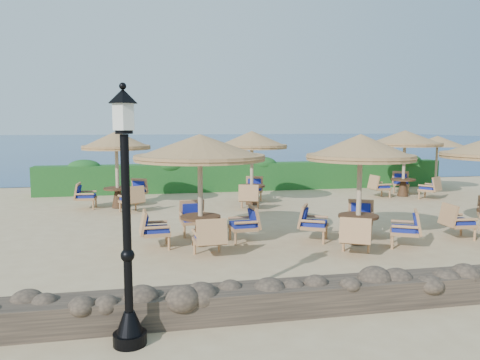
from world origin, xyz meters
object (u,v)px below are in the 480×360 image
Objects in this scene: cafe_set_5 at (405,148)px; lamp_post at (127,229)px; extra_parasol at (437,141)px; cafe_set_4 at (252,150)px; cafe_set_1 at (360,171)px; cafe_set_0 at (200,166)px; cafe_set_3 at (117,157)px.

lamp_post is at bearing -133.60° from cafe_set_5.
extra_parasol is 8.77m from cafe_set_4.
cafe_set_4 is (-1.25, 6.00, 0.20)m from cafe_set_1.
cafe_set_0 is 1.08× the size of cafe_set_4.
lamp_post is 5.16m from cafe_set_0.
cafe_set_3 reaches higher than extra_parasol.
cafe_set_1 is 1.01× the size of cafe_set_3.
cafe_set_1 is (-7.34, -7.74, -0.41)m from extra_parasol.
cafe_set_1 is 0.97× the size of cafe_set_4.
extra_parasol is 10.68m from cafe_set_1.
cafe_set_0 is at bearing 169.95° from cafe_set_1.
cafe_set_0 is at bearing -68.44° from cafe_set_3.
cafe_set_5 is at bearing 2.19° from cafe_set_3.
lamp_post is at bearing -111.34° from cafe_set_4.
lamp_post is 10.55m from cafe_set_3.
lamp_post is 1.18× the size of cafe_set_1.
cafe_set_1 and cafe_set_3 have the same top height.
cafe_set_1 is at bearing -78.21° from cafe_set_4.
cafe_set_0 is 5.89m from cafe_set_4.
cafe_set_1 is (5.26, 4.26, 0.21)m from lamp_post.
cafe_set_3 is at bearing -173.68° from extra_parasol.
cafe_set_5 is (6.42, 0.70, -0.02)m from cafe_set_4.
cafe_set_3 is 11.13m from cafe_set_5.
cafe_set_0 and cafe_set_4 have the same top height.
cafe_set_0 is 1.07× the size of cafe_set_5.
lamp_post reaches higher than cafe_set_4.
cafe_set_3 is (-13.30, -1.47, -0.38)m from extra_parasol.
extra_parasol is 0.77× the size of cafe_set_0.
cafe_set_1 and cafe_set_5 have the same top height.
cafe_set_1 is at bearing -133.48° from extra_parasol.
cafe_set_1 reaches higher than extra_parasol.
cafe_set_1 is at bearing -46.48° from cafe_set_3.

